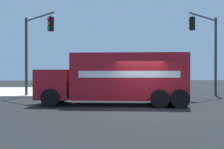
% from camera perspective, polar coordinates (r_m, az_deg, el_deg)
% --- Properties ---
extents(ground_plane, '(100.00, 100.00, 0.00)m').
position_cam_1_polar(ground_plane, '(13.22, 6.90, -7.77)').
color(ground_plane, black).
extents(delivery_truck, '(3.95, 8.80, 2.98)m').
position_cam_1_polar(delivery_truck, '(15.04, 1.18, -0.85)').
color(delivery_truck, '#AD141E').
rests_on(delivery_truck, ground).
extents(traffic_light_primary, '(2.72, 3.36, 6.41)m').
position_cam_1_polar(traffic_light_primary, '(21.85, 20.56, 6.46)').
color(traffic_light_primary, '#38383D').
rests_on(traffic_light_primary, ground).
extents(traffic_light_secondary, '(3.23, 2.67, 5.98)m').
position_cam_1_polar(traffic_light_secondary, '(19.94, -16.90, 6.67)').
color(traffic_light_secondary, '#38383D').
rests_on(traffic_light_secondary, sidewalk_corner_far).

